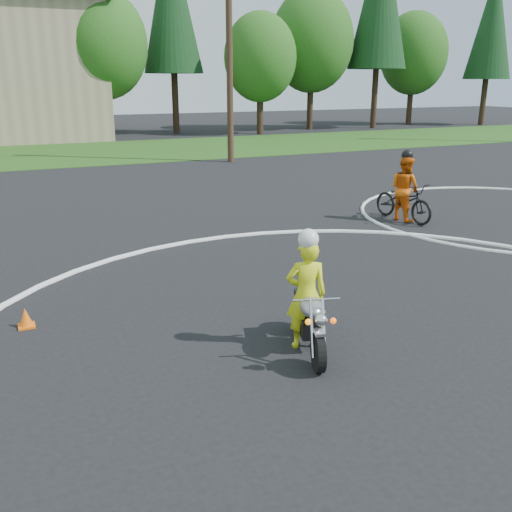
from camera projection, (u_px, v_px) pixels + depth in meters
name	position (u px, v px, depth m)	size (l,w,h in m)	color
grass_strip	(96.00, 152.00, 28.97)	(120.00, 10.00, 0.02)	#1E4714
course_markings	(434.00, 287.00, 10.13)	(19.05, 19.05, 0.12)	silver
primary_motorcycle	(310.00, 320.00, 7.65)	(0.81, 1.68, 0.91)	black
rider_primary_grp	(306.00, 291.00, 7.65)	(0.65, 0.52, 1.69)	#D5E117
rider_second_grp	(404.00, 196.00, 14.82)	(0.92, 1.99, 1.84)	black
treeline	(287.00, 33.00, 39.48)	(38.20, 8.10, 14.52)	#382619
utility_poles	(229.00, 39.00, 24.20)	(41.60, 1.12, 10.00)	#473321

